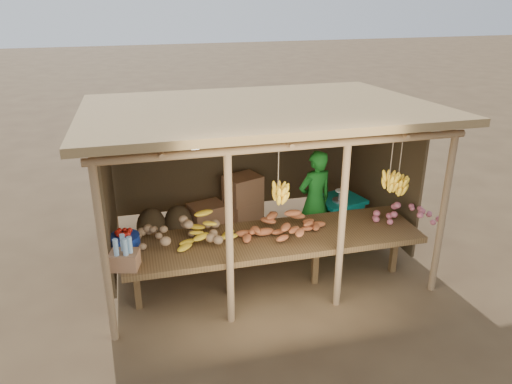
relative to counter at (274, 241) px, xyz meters
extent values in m
plane|color=brown|center=(0.00, 0.95, -0.74)|extent=(60.00, 60.00, 0.00)
cylinder|color=#96724D|center=(-2.10, -0.55, 0.36)|extent=(0.09, 0.09, 2.20)
cylinder|color=#96724D|center=(2.10, -0.55, 0.36)|extent=(0.09, 0.09, 2.20)
cylinder|color=#96724D|center=(-2.10, 2.45, 0.36)|extent=(0.09, 0.09, 2.20)
cylinder|color=#96724D|center=(2.10, 2.45, 0.36)|extent=(0.09, 0.09, 2.20)
cylinder|color=#96724D|center=(-0.70, -0.55, 0.36)|extent=(0.09, 0.09, 2.20)
cylinder|color=#96724D|center=(0.70, -0.55, 0.36)|extent=(0.09, 0.09, 2.20)
cylinder|color=#96724D|center=(0.00, -0.55, 1.46)|extent=(4.40, 0.09, 0.09)
cylinder|color=#96724D|center=(0.00, 2.45, 1.46)|extent=(4.40, 0.09, 0.09)
cube|color=#9C7948|center=(0.00, 0.95, 1.55)|extent=(4.70, 3.50, 0.28)
cube|color=#4A3922|center=(0.00, 2.43, 0.47)|extent=(4.20, 0.04, 1.98)
cube|color=#4A3922|center=(-2.08, 1.15, 0.47)|extent=(0.04, 2.40, 1.98)
cube|color=#4A3922|center=(2.08, 1.15, 0.47)|extent=(0.04, 2.40, 1.98)
cube|color=brown|center=(0.00, 0.00, 0.02)|extent=(3.90, 1.05, 0.08)
cube|color=brown|center=(-1.80, 0.00, -0.38)|extent=(0.08, 0.08, 0.72)
cube|color=brown|center=(-0.60, 0.00, -0.38)|extent=(0.08, 0.08, 0.72)
cube|color=brown|center=(0.60, 0.00, -0.38)|extent=(0.08, 0.08, 0.72)
cube|color=brown|center=(1.80, 0.00, -0.38)|extent=(0.08, 0.08, 0.72)
cylinder|color=navy|center=(-1.90, 0.24, 0.13)|extent=(0.39, 0.39, 0.14)
cube|color=#966543|center=(-1.90, -0.32, 0.16)|extent=(0.38, 0.33, 0.20)
imported|color=#17671C|center=(0.93, 0.97, 0.06)|extent=(0.66, 0.52, 1.60)
cube|color=brown|center=(1.48, 1.27, -0.44)|extent=(0.77, 0.70, 0.60)
cube|color=#0C8481|center=(1.48, 1.27, -0.11)|extent=(0.86, 0.79, 0.06)
cube|color=#966543|center=(0.03, 1.96, -0.49)|extent=(0.69, 0.62, 0.45)
cube|color=#966543|center=(0.03, 1.96, -0.04)|extent=(0.69, 0.62, 0.45)
cube|color=#966543|center=(-0.59, 1.96, -0.49)|extent=(0.69, 0.62, 0.45)
ellipsoid|color=#4A3922|center=(-1.52, 1.85, -0.46)|extent=(0.48, 0.48, 0.65)
ellipsoid|color=#4A3922|center=(-1.08, 1.85, -0.46)|extent=(0.48, 0.48, 0.65)
camera|label=1|loc=(-1.66, -5.58, 3.12)|focal=35.00mm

